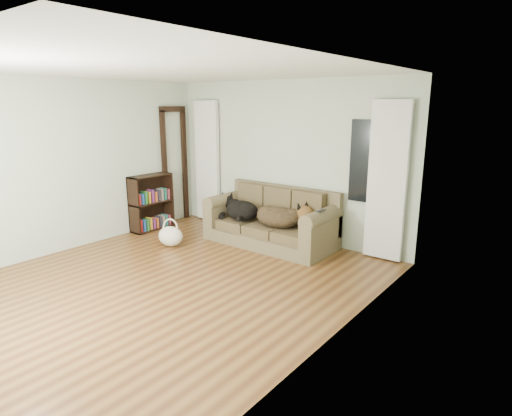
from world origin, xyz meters
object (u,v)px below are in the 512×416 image
Objects in this scene: sofa at (270,217)px; dog_black_lab at (240,211)px; dog_shepherd at (281,218)px; bookshelf at (151,202)px; tote_bag at (171,236)px.

sofa is 2.86× the size of dog_black_lab.
bookshelf is (-2.43, -0.56, 0.01)m from dog_shepherd.
sofa reaches higher than dog_black_lab.
bookshelf is at bearing 12.24° from dog_shepherd.
tote_bag is 1.13m from bookshelf.
bookshelf reaches higher than dog_shepherd.
tote_bag is 0.44× the size of bookshelf.
bookshelf is (-2.18, -0.61, 0.05)m from sofa.
tote_bag is (-1.20, -1.05, -0.29)m from sofa.
dog_shepherd reaches higher than tote_bag.
bookshelf is (-0.98, 0.43, 0.34)m from tote_bag.
dog_black_lab is at bearing -172.83° from sofa.
dog_shepherd is at bearing 34.54° from tote_bag.
bookshelf is at bearing 156.24° from tote_bag.
dog_shepherd is at bearing -11.21° from sofa.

